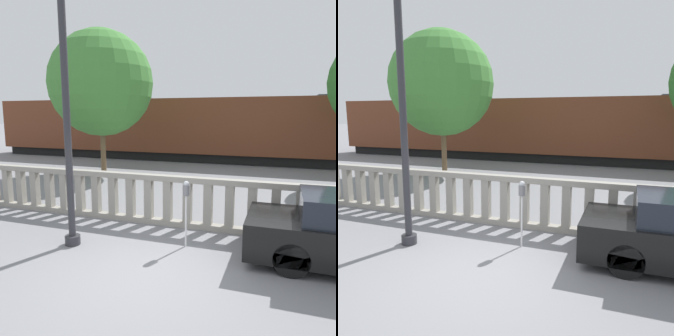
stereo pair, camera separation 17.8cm
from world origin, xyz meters
The scene contains 7 objects.
ground_plane centered at (0.00, 0.00, 0.00)m, with size 160.00×160.00×0.00m, color slate.
balustrade centered at (0.00, 2.63, 0.64)m, with size 16.18×0.24×1.28m.
lamppost centered at (-2.04, 0.73, 2.78)m, with size 0.33×0.33×5.60m.
parking_meter centered at (0.30, 1.45, 1.11)m, with size 0.14×0.14×1.43m.
train_near centered at (-2.41, 14.57, 1.95)m, with size 27.90×2.86×4.33m.
train_far centered at (-3.35, 26.67, 2.03)m, with size 22.45×2.87×4.48m.
tree_right centered at (-5.83, 8.49, 4.19)m, with size 4.77×4.77×6.58m.
Camera 2 is at (2.34, -4.89, 2.79)m, focal length 35.00 mm.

